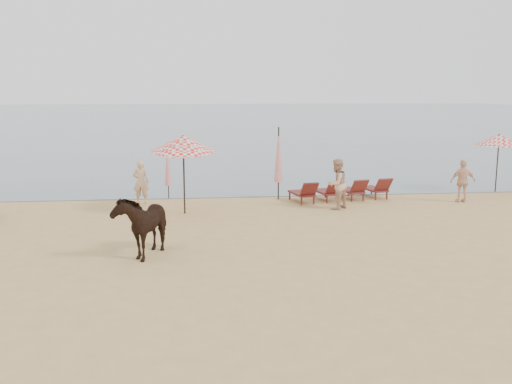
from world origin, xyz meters
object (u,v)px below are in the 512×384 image
umbrella_closed_left (168,165)px  cow (143,224)px  umbrella_open_right (499,140)px  beachgoer_right_a (337,184)px  umbrella_open_left_b (183,143)px  beachgoer_right_b (463,181)px  lounger_cluster_right (341,190)px  umbrella_closed_right (279,155)px  beachgoer_left (141,182)px

umbrella_closed_left → cow: umbrella_closed_left is taller
umbrella_open_right → beachgoer_right_a: (-6.74, -2.33, -1.17)m
umbrella_open_left_b → beachgoer_right_a: umbrella_open_left_b is taller
cow → umbrella_closed_left: bearing=106.4°
umbrella_closed_left → beachgoer_right_b: (10.13, -1.68, -0.50)m
lounger_cluster_right → umbrella_closed_left: (-6.03, 0.95, 0.86)m
umbrella_closed_right → cow: 7.78m
umbrella_open_right → cow: (-12.54, -6.97, -1.25)m
umbrella_closed_left → beachgoer_left: size_ratio=1.34×
umbrella_closed_left → beachgoer_right_a: (5.51, -2.35, -0.41)m
umbrella_open_right → umbrella_closed_right: bearing=-158.4°
umbrella_open_left_b → beachgoer_right_b: umbrella_open_left_b is taller
umbrella_open_left_b → umbrella_closed_left: 2.76m
umbrella_closed_right → beachgoer_left: (-4.77, -0.29, -0.83)m
umbrella_open_left_b → beachgoer_right_a: 5.10m
lounger_cluster_right → umbrella_open_left_b: umbrella_open_left_b is taller
beachgoer_right_b → lounger_cluster_right: bearing=-5.9°
umbrella_open_right → beachgoer_right_a: bearing=-142.4°
beachgoer_right_a → beachgoer_right_b: (4.61, 0.67, -0.09)m
umbrella_closed_right → beachgoer_right_b: umbrella_closed_right is taller
umbrella_closed_left → beachgoer_left: umbrella_closed_left is taller
lounger_cluster_right → beachgoer_left: (-6.92, 0.19, 0.37)m
beachgoer_right_a → umbrella_open_right: bearing=160.5°
umbrella_open_right → cow: 14.40m
umbrella_closed_right → cow: bearing=-122.5°
umbrella_closed_right → beachgoer_right_a: 2.60m
beachgoer_right_a → umbrella_closed_left: bearing=-61.7°
umbrella_open_left_b → umbrella_open_right: size_ratio=1.15×
lounger_cluster_right → cow: size_ratio=2.04×
beachgoer_right_b → beachgoer_right_a: bearing=12.5°
beachgoer_right_b → beachgoer_left: bearing=-0.6°
umbrella_closed_left → umbrella_closed_right: umbrella_closed_right is taller
lounger_cluster_right → umbrella_closed_right: umbrella_closed_right is taller
lounger_cluster_right → beachgoer_right_b: bearing=-22.7°
lounger_cluster_right → beachgoer_right_b: 4.17m
umbrella_open_left_b → umbrella_closed_right: umbrella_closed_right is taller
beachgoer_left → beachgoer_right_a: 6.60m
cow → umbrella_open_left_b: bearing=97.5°
beachgoer_right_a → beachgoer_right_b: 4.66m
umbrella_open_left_b → umbrella_closed_right: (3.27, 2.04, -0.63)m
cow → beachgoer_left: bearing=114.2°
cow → beachgoer_right_a: bearing=57.4°
cow → umbrella_open_right: bearing=47.8°
cow → umbrella_closed_right: bearing=76.1°
lounger_cluster_right → umbrella_closed_left: 6.17m
umbrella_open_right → cow: umbrella_open_right is taller
beachgoer_right_a → cow: bearing=0.1°
umbrella_open_right → umbrella_closed_left: (-12.26, 0.02, -0.76)m
umbrella_open_left_b → cow: (-0.89, -4.49, -1.45)m
umbrella_closed_right → cow: umbrella_closed_right is taller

